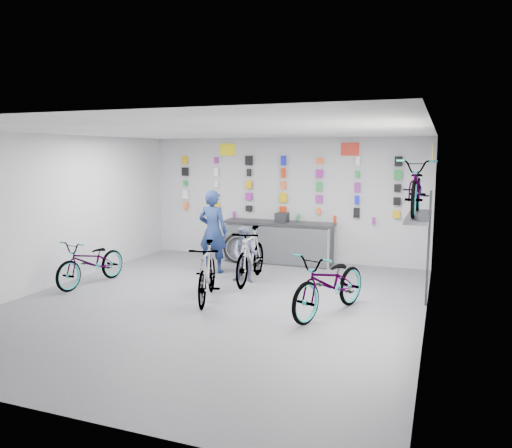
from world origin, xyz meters
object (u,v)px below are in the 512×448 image
at_px(counter, 278,243).
at_px(customer, 245,255).
at_px(bike_left, 92,262).
at_px(bike_right, 330,283).
at_px(bike_service, 251,255).
at_px(clerk, 213,231).
at_px(bike_center, 207,272).

distance_m(counter, customer, 1.98).
relative_size(bike_left, bike_right, 0.89).
relative_size(bike_service, clerk, 1.02).
bearing_deg(customer, counter, 88.05).
xyz_separation_m(bike_right, clerk, (-3.07, 2.01, 0.39)).
height_order(bike_left, clerk, clerk).
xyz_separation_m(bike_left, bike_center, (2.66, -0.19, 0.06)).
relative_size(bike_right, bike_service, 1.07).
xyz_separation_m(counter, bike_left, (-2.87, -3.26, -0.02)).
bearing_deg(clerk, bike_service, 155.44).
bearing_deg(bike_center, bike_left, 158.74).
relative_size(bike_center, bike_right, 0.88).
height_order(bike_service, clerk, clerk).
bearing_deg(customer, bike_right, -35.14).
bearing_deg(clerk, bike_left, 46.22).
relative_size(bike_right, clerk, 1.10).
distance_m(counter, bike_center, 3.45).
height_order(counter, bike_left, counter).
bearing_deg(bike_service, bike_left, -160.03).
distance_m(clerk, customer, 1.19).
bearing_deg(bike_service, bike_right, -41.38).
bearing_deg(bike_left, bike_service, 30.37).
bearing_deg(counter, bike_service, -88.59).
bearing_deg(counter, clerk, -126.53).
height_order(bike_left, bike_right, bike_right).
bearing_deg(counter, bike_right, -59.49).
bearing_deg(bike_left, bike_center, 2.01).
xyz_separation_m(bike_left, bike_service, (2.91, 1.31, 0.10)).
height_order(counter, clerk, clerk).
bearing_deg(customer, bike_center, -95.82).
xyz_separation_m(counter, bike_right, (2.02, -3.43, 0.04)).
relative_size(bike_center, clerk, 0.96).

